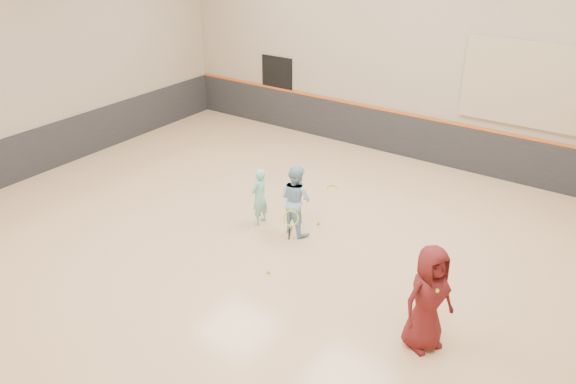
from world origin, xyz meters
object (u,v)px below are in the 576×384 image
Objects in this scene: girl at (259,197)px; spare_racket at (332,186)px; instructor at (296,199)px; young_man at (428,298)px.

spare_racket is (0.44, 2.36, -0.58)m from girl.
instructor is (0.85, 0.14, 0.12)m from girl.
young_man is 5.70m from spare_racket.
instructor is 2.37m from spare_racket.
instructor is 0.86× the size of young_man.
young_man reaches higher than girl.
young_man is (4.44, -1.62, 0.25)m from girl.
instructor reaches higher than spare_racket.
girl is 0.87m from instructor.
girl reaches higher than spare_racket.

